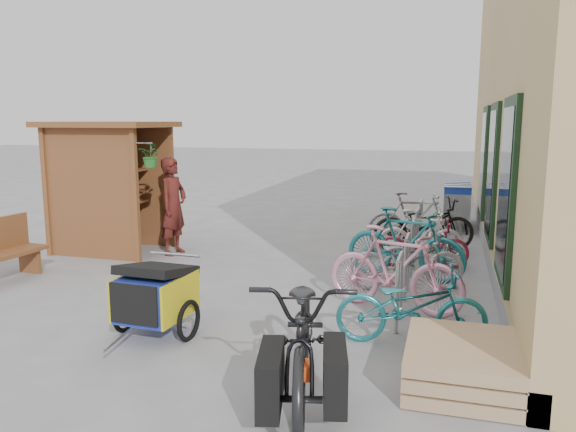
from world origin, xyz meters
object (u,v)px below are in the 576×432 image
(bike_2, at_px, (406,260))
(bike_4, at_px, (422,244))
(cargo_bike, at_px, (305,335))
(bike_5, at_px, (421,235))
(person_kiosk, at_px, (173,206))
(child_trailer, at_px, (155,293))
(bike_6, at_px, (424,224))
(bike_0, at_px, (411,306))
(pallet_stack, at_px, (462,364))
(shopping_carts, at_px, (457,200))
(bike_7, at_px, (414,220))
(bike_1, at_px, (395,269))
(kiosk, at_px, (106,168))
(bike_3, at_px, (405,244))

(bike_2, xyz_separation_m, bike_4, (0.16, 1.35, -0.04))
(cargo_bike, height_order, bike_5, cargo_bike)
(person_kiosk, xyz_separation_m, bike_2, (4.25, -1.07, -0.44))
(child_trailer, distance_m, bike_6, 5.84)
(bike_0, distance_m, bike_2, 2.04)
(bike_5, bearing_deg, bike_2, 170.69)
(pallet_stack, relative_size, cargo_bike, 0.50)
(cargo_bike, bearing_deg, shopping_carts, 68.55)
(pallet_stack, height_order, bike_2, bike_2)
(pallet_stack, bearing_deg, bike_0, 120.57)
(bike_0, bearing_deg, child_trailer, 91.96)
(pallet_stack, height_order, bike_0, bike_0)
(pallet_stack, relative_size, shopping_carts, 0.60)
(cargo_bike, bearing_deg, bike_7, 72.33)
(shopping_carts, distance_m, bike_6, 2.72)
(child_trailer, bearing_deg, person_kiosk, 117.56)
(bike_1, relative_size, bike_7, 1.01)
(bike_6, bearing_deg, shopping_carts, -31.12)
(kiosk, relative_size, bike_2, 1.49)
(bike_6, bearing_deg, bike_3, 156.91)
(cargo_bike, height_order, bike_3, cargo_bike)
(bike_5, xyz_separation_m, bike_6, (0.01, 0.79, 0.05))
(shopping_carts, distance_m, bike_2, 5.29)
(bike_0, bearing_deg, kiosk, 53.59)
(cargo_bike, bearing_deg, person_kiosk, 115.33)
(bike_7, bearing_deg, shopping_carts, -28.77)
(shopping_carts, xyz_separation_m, bike_0, (-0.52, -7.27, -0.19))
(child_trailer, height_order, bike_1, bike_1)
(kiosk, xyz_separation_m, bike_5, (5.66, 0.84, -1.10))
(bike_6, height_order, bike_7, bike_7)
(shopping_carts, distance_m, person_kiosk, 6.50)
(bike_1, xyz_separation_m, bike_6, (0.19, 3.56, -0.05))
(shopping_carts, xyz_separation_m, child_trailer, (-3.32, -7.81, -0.12))
(bike_0, relative_size, bike_6, 0.85)
(bike_3, bearing_deg, bike_0, -162.22)
(bike_4, relative_size, bike_5, 1.01)
(person_kiosk, distance_m, bike_2, 4.41)
(bike_4, distance_m, bike_6, 1.25)
(bike_3, bearing_deg, bike_7, 11.96)
(child_trailer, distance_m, bike_0, 2.86)
(bike_0, relative_size, bike_1, 0.89)
(shopping_carts, xyz_separation_m, bike_3, (-0.79, -4.71, -0.06))
(pallet_stack, height_order, person_kiosk, person_kiosk)
(bike_0, bearing_deg, bike_4, -8.24)
(bike_2, distance_m, bike_7, 2.81)
(pallet_stack, height_order, bike_5, bike_5)
(bike_1, distance_m, bike_3, 1.50)
(child_trailer, height_order, person_kiosk, person_kiosk)
(bike_2, xyz_separation_m, bike_6, (0.12, 2.59, 0.06))
(bike_3, xyz_separation_m, bike_7, (-0.00, 2.27, -0.02))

